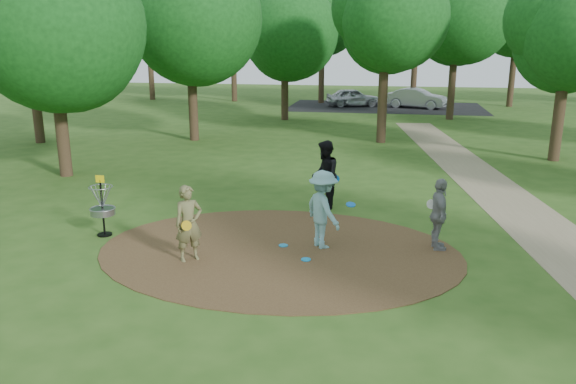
# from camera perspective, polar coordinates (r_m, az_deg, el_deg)

# --- Properties ---
(ground) EXTENTS (100.00, 100.00, 0.00)m
(ground) POSITION_cam_1_polar(r_m,az_deg,el_deg) (13.04, -0.95, -6.03)
(ground) COLOR #2D5119
(ground) RESTS_ON ground
(dirt_clearing) EXTENTS (8.40, 8.40, 0.02)m
(dirt_clearing) POSITION_cam_1_polar(r_m,az_deg,el_deg) (13.04, -0.95, -5.99)
(dirt_clearing) COLOR #47301C
(dirt_clearing) RESTS_ON ground
(footpath) EXTENTS (7.55, 39.89, 0.01)m
(footpath) POSITION_cam_1_polar(r_m,az_deg,el_deg) (15.26, 25.45, -4.34)
(footpath) COLOR #8C7A5B
(footpath) RESTS_ON ground
(parking_lot) EXTENTS (14.00, 8.00, 0.01)m
(parking_lot) POSITION_cam_1_polar(r_m,az_deg,el_deg) (42.19, 9.86, 8.51)
(parking_lot) COLOR black
(parking_lot) RESTS_ON ground
(player_observer_with_disc) EXTENTS (0.74, 0.71, 1.71)m
(player_observer_with_disc) POSITION_cam_1_polar(r_m,az_deg,el_deg) (12.42, -10.05, -3.19)
(player_observer_with_disc) COLOR brown
(player_observer_with_disc) RESTS_ON ground
(player_throwing_with_disc) EXTENTS (1.42, 1.36, 1.85)m
(player_throwing_with_disc) POSITION_cam_1_polar(r_m,az_deg,el_deg) (13.02, 3.58, -1.80)
(player_throwing_with_disc) COLOR #7DB5BB
(player_throwing_with_disc) RESTS_ON ground
(player_walking_with_disc) EXTENTS (0.85, 1.03, 1.98)m
(player_walking_with_disc) POSITION_cam_1_polar(r_m,az_deg,el_deg) (16.08, 3.75, 1.73)
(player_walking_with_disc) COLOR black
(player_walking_with_disc) RESTS_ON ground
(player_waiting_with_disc) EXTENTS (0.56, 1.04, 1.70)m
(player_waiting_with_disc) POSITION_cam_1_polar(r_m,az_deg,el_deg) (13.34, 15.08, -2.23)
(player_waiting_with_disc) COLOR gray
(player_waiting_with_disc) RESTS_ON ground
(disc_ground_cyan) EXTENTS (0.22, 0.22, 0.02)m
(disc_ground_cyan) POSITION_cam_1_polar(r_m,az_deg,el_deg) (13.31, -0.48, -5.44)
(disc_ground_cyan) COLOR #1889C5
(disc_ground_cyan) RESTS_ON dirt_clearing
(disc_ground_blue) EXTENTS (0.22, 0.22, 0.02)m
(disc_ground_blue) POSITION_cam_1_polar(r_m,az_deg,el_deg) (12.50, 1.83, -6.86)
(disc_ground_blue) COLOR #0C91DB
(disc_ground_blue) RESTS_ON dirt_clearing
(car_left) EXTENTS (4.19, 2.65, 1.33)m
(car_left) POSITION_cam_1_polar(r_m,az_deg,el_deg) (42.17, 6.61, 9.53)
(car_left) COLOR #B3B6BC
(car_left) RESTS_ON ground
(car_right) EXTENTS (4.55, 2.70, 1.42)m
(car_right) POSITION_cam_1_polar(r_m,az_deg,el_deg) (41.88, 12.92, 9.27)
(car_right) COLOR #A0A2A8
(car_right) RESTS_ON ground
(disc_golf_basket) EXTENTS (0.63, 0.63, 1.54)m
(disc_golf_basket) POSITION_cam_1_polar(r_m,az_deg,el_deg) (14.55, -18.38, -0.94)
(disc_golf_basket) COLOR black
(disc_golf_basket) RESTS_ON ground
(tree_ring) EXTENTS (37.24, 45.69, 8.81)m
(tree_ring) POSITION_cam_1_polar(r_m,az_deg,el_deg) (20.14, 7.63, 16.39)
(tree_ring) COLOR #332316
(tree_ring) RESTS_ON ground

